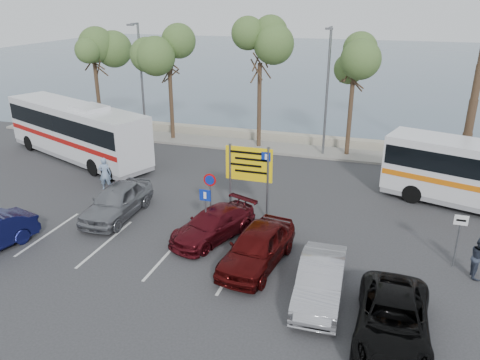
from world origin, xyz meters
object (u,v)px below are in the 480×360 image
(coach_bus_left, at_px, (77,133))
(car_maroon, at_px, (213,224))
(direction_sign, at_px, (249,170))
(street_lamp_right, at_px, (327,86))
(pedestrian_near, at_px, (105,174))
(street_lamp_left, at_px, (141,76))
(car_red, at_px, (257,247))
(pedestrian_far, at_px, (479,258))
(car_silver_b, at_px, (320,280))
(car_silver_a, at_px, (117,201))
(suv_black, at_px, (393,320))

(coach_bus_left, xyz_separation_m, car_maroon, (11.99, -7.34, -1.09))
(direction_sign, distance_m, coach_bus_left, 13.84)
(street_lamp_right, distance_m, pedestrian_near, 14.42)
(street_lamp_left, distance_m, direction_sign, 15.24)
(street_lamp_left, height_order, car_maroon, street_lamp_left)
(car_red, height_order, pedestrian_far, pedestrian_far)
(car_silver_b, bearing_deg, car_red, 149.40)
(direction_sign, xyz_separation_m, pedestrian_far, (9.55, -2.20, -1.62))
(car_silver_a, distance_m, car_red, 7.81)
(street_lamp_right, height_order, pedestrian_far, street_lamp_right)
(car_silver_a, distance_m, pedestrian_far, 15.56)
(suv_black, distance_m, pedestrian_far, 5.41)
(pedestrian_near, xyz_separation_m, pedestrian_far, (17.95, -3.23, -0.10))
(direction_sign, height_order, pedestrian_near, direction_sign)
(car_red, height_order, pedestrian_near, pedestrian_near)
(coach_bus_left, relative_size, pedestrian_far, 7.44)
(direction_sign, relative_size, coach_bus_left, 0.30)
(car_maroon, height_order, suv_black, suv_black)
(car_silver_b, bearing_deg, street_lamp_right, 95.94)
(street_lamp_left, height_order, street_lamp_right, same)
(street_lamp_left, bearing_deg, car_silver_a, -67.41)
(street_lamp_right, bearing_deg, suv_black, -75.00)
(pedestrian_near, bearing_deg, street_lamp_right, -159.35)
(car_silver_a, xyz_separation_m, car_silver_b, (10.16, -3.63, -0.07))
(street_lamp_right, bearing_deg, pedestrian_far, -58.88)
(street_lamp_right, relative_size, pedestrian_far, 4.96)
(direction_sign, height_order, pedestrian_far, direction_sign)
(street_lamp_left, height_order, direction_sign, street_lamp_left)
(street_lamp_right, distance_m, car_red, 14.71)
(street_lamp_right, distance_m, car_silver_b, 16.26)
(car_maroon, xyz_separation_m, suv_black, (7.46, -4.36, 0.02))
(street_lamp_left, bearing_deg, coach_bus_left, -109.52)
(direction_sign, distance_m, car_silver_a, 6.45)
(car_red, relative_size, suv_black, 0.97)
(coach_bus_left, height_order, suv_black, coach_bus_left)
(coach_bus_left, xyz_separation_m, pedestrian_far, (22.44, -7.20, -0.92))
(car_silver_a, xyz_separation_m, pedestrian_near, (-2.39, 2.73, 0.13))
(street_lamp_left, distance_m, car_red, 19.30)
(pedestrian_near, bearing_deg, pedestrian_far, 148.64)
(suv_black, distance_m, car_silver_b, 2.77)
(direction_sign, height_order, car_silver_b, direction_sign)
(pedestrian_near, bearing_deg, car_red, 132.49)
(pedestrian_near, bearing_deg, direction_sign, 151.83)
(direction_sign, xyz_separation_m, car_maroon, (-0.90, -2.34, -1.80))
(coach_bus_left, distance_m, pedestrian_near, 6.05)
(car_red, bearing_deg, suv_black, -21.37)
(coach_bus_left, distance_m, car_maroon, 14.10)
(car_silver_a, relative_size, suv_black, 0.97)
(coach_bus_left, distance_m, suv_black, 22.72)
(car_silver_b, bearing_deg, direction_sign, 126.06)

